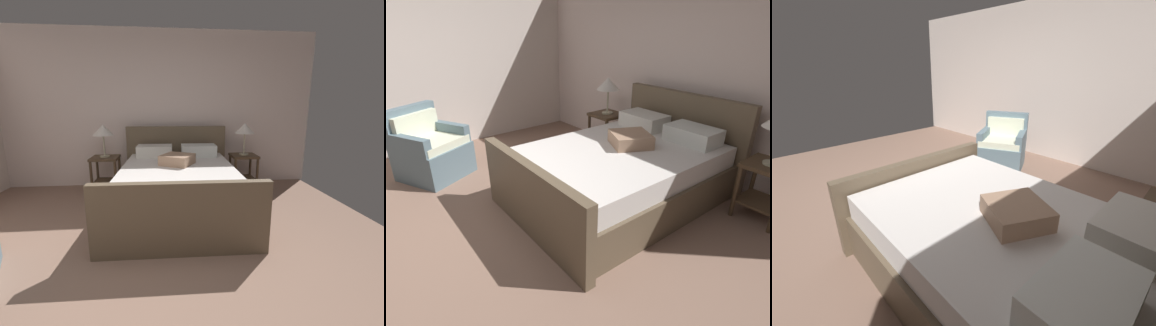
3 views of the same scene
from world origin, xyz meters
TOP-DOWN VIEW (x-y plane):
  - ground_plane at (0.00, 0.00)m, footprint 5.41×5.99m
  - wall_back at (0.00, 3.05)m, footprint 5.53×0.12m
  - bed at (0.25, 1.74)m, footprint 1.75×2.34m
  - nightstand_right at (1.43, 2.57)m, footprint 0.44×0.44m
  - nightstand_left at (-0.92, 2.61)m, footprint 0.44×0.44m
  - table_lamp_left at (-0.92, 2.61)m, footprint 0.34×0.34m
  - armchair at (-1.71, 0.23)m, footprint 0.97×0.97m

SIDE VIEW (x-z plane):
  - ground_plane at x=0.00m, z-range -0.02..0.00m
  - bed at x=0.25m, z-range -0.20..0.88m
  - armchair at x=-1.71m, z-range -0.10..0.80m
  - nightstand_right at x=1.43m, z-range 0.10..0.70m
  - nightstand_left at x=-0.92m, z-range 0.10..0.70m
  - table_lamp_left at x=-0.92m, z-range 0.76..1.29m
  - wall_back at x=0.00m, z-range 0.00..2.70m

